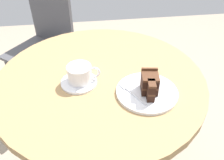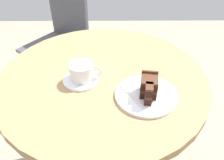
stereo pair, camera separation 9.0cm
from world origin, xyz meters
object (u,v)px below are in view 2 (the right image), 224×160
Objects in this scene: coffee_cup at (82,71)px; cafe_chair at (61,36)px; teaspoon at (83,85)px; cake_plate at (146,95)px; saucer at (81,80)px; cake_slice at (149,87)px; fork at (128,92)px; napkin at (138,94)px.

coffee_cup is 0.15× the size of cafe_chair.
cafe_chair is (-0.24, 0.79, -0.27)m from coffee_cup.
cafe_chair reaches higher than teaspoon.
cake_plate is 1.04m from cafe_chair.
saucer is 0.28m from cake_slice.
saucer is 1.05× the size of fork.
saucer is 0.62× the size of cake_plate.
cake_plate reaches higher than saucer.
saucer is at bearing 158.49° from cake_slice.
cafe_chair is at bearing 118.80° from cake_slice.
teaspoon is 0.32× the size of cake_plate.
fork is at bearing 119.08° from teaspoon.
cake_slice is at bearing 121.06° from teaspoon.
cake_slice is 0.12× the size of cafe_chair.
coffee_cup is at bearing 25.35° from saucer.
fork is 0.04m from napkin.
coffee_cup is at bearing 157.75° from cake_plate.
napkin is at bearing 154.97° from cake_slice.
saucer is 0.16× the size of cafe_chair.
coffee_cup is 0.27m from cake_slice.
cake_plate is 1.69× the size of fork.
cake_plate is at bearing 138.33° from cake_slice.
saucer is at bearing 36.21° from fork.
fork reaches higher than napkin.
saucer reaches higher than napkin.
cake_plate is at bearing -23.03° from cafe_chair.
coffee_cup reaches higher than saucer.
saucer is 1.12× the size of coffee_cup.
napkin is at bearing -111.29° from fork.
cafe_chair is at bearing 118.66° from cake_plate.
fork is (-0.07, 0.01, -0.03)m from cake_slice.
cake_slice is 0.77× the size of fork.
cake_slice is at bearing -22.79° from coffee_cup.
fork is 0.70× the size of napkin.
saucer is 0.04m from coffee_cup.
fork reaches higher than teaspoon.
coffee_cup is at bearing 157.21° from cake_slice.
fork is at bearing 171.50° from cake_slice.
fork is at bearing -27.84° from coffee_cup.
napkin is 0.22× the size of cafe_chair.
fork reaches higher than saucer.
fork is at bearing -173.51° from napkin.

